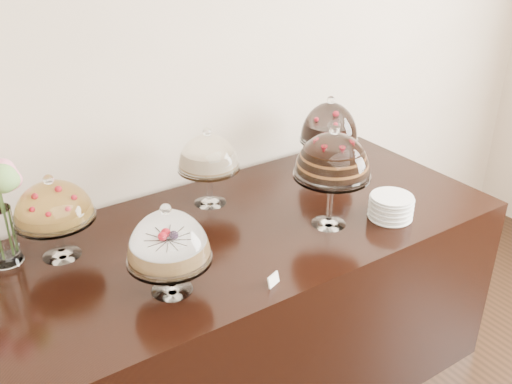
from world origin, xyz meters
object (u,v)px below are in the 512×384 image
display_counter (250,308)px  cake_stand_cheesecake (208,156)px  plate_stack (391,207)px  cake_stand_sugar_sponge (168,241)px  cake_stand_choco_layer (333,159)px  cake_stand_dark_choco (329,125)px  cake_stand_fruit_tart (53,205)px

display_counter → cake_stand_cheesecake: (-0.04, 0.27, 0.68)m
cake_stand_cheesecake → plate_stack: bearing=-43.9°
cake_stand_sugar_sponge → plate_stack: size_ratio=1.85×
cake_stand_sugar_sponge → cake_stand_cheesecake: size_ratio=0.95×
display_counter → cake_stand_choco_layer: bearing=-31.9°
cake_stand_cheesecake → cake_stand_sugar_sponge: bearing=-131.4°
display_counter → cake_stand_dark_choco: 0.98m
display_counter → cake_stand_choco_layer: (0.29, -0.18, 0.76)m
display_counter → cake_stand_dark_choco: (0.65, 0.25, 0.69)m
display_counter → cake_stand_choco_layer: 0.83m
cake_stand_choco_layer → cake_stand_cheesecake: (-0.33, 0.45, -0.07)m
display_counter → cake_stand_fruit_tart: cake_stand_fruit_tart is taller
cake_stand_choco_layer → cake_stand_cheesecake: 0.56m
cake_stand_dark_choco → cake_stand_fruit_tart: (-1.39, -0.04, -0.02)m
cake_stand_dark_choco → cake_stand_choco_layer: bearing=-129.3°
cake_stand_choco_layer → cake_stand_sugar_sponge: bearing=-176.4°
cake_stand_sugar_sponge → cake_stand_choco_layer: size_ratio=0.78×
cake_stand_dark_choco → cake_stand_fruit_tart: size_ratio=1.12×
display_counter → cake_stand_cheesecake: size_ratio=5.99×
plate_stack → cake_stand_sugar_sponge: bearing=176.6°
cake_stand_dark_choco → cake_stand_fruit_tart: bearing=-178.4°
display_counter → cake_stand_dark_choco: cake_stand_dark_choco is taller
cake_stand_choco_layer → plate_stack: (0.26, -0.11, -0.25)m
cake_stand_choco_layer → cake_stand_fruit_tart: bearing=159.0°
display_counter → cake_stand_dark_choco: size_ratio=5.60×
cake_stand_sugar_sponge → plate_stack: bearing=-3.4°
cake_stand_fruit_tart → cake_stand_sugar_sponge: bearing=-59.7°
cake_stand_sugar_sponge → display_counter: bearing=25.5°
cake_stand_sugar_sponge → cake_stand_choco_layer: (0.77, 0.05, 0.10)m
display_counter → plate_stack: plate_stack is taller
cake_stand_fruit_tart → cake_stand_cheesecake: bearing=4.7°
cake_stand_sugar_sponge → plate_stack: (1.03, -0.06, -0.15)m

